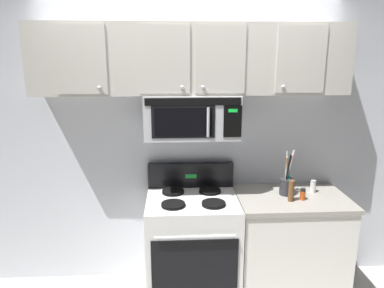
{
  "coord_description": "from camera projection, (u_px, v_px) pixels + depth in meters",
  "views": [
    {
      "loc": [
        -0.16,
        -2.38,
        2.07
      ],
      "look_at": [
        0.0,
        0.49,
        1.35
      ],
      "focal_mm": 33.95,
      "sensor_mm": 36.0,
      "label": 1
    }
  ],
  "objects": [
    {
      "name": "pepper_mill",
      "position": [
        291.0,
        191.0,
        2.94
      ],
      "size": [
        0.05,
        0.05,
        0.18
      ],
      "primitive_type": "cylinder",
      "color": "brown",
      "rests_on": "counter_segment"
    },
    {
      "name": "utensil_crock_charcoal",
      "position": [
        287.0,
        184.0,
        3.07
      ],
      "size": [
        0.13,
        0.12,
        0.38
      ],
      "color": "#2D2D33",
      "rests_on": "counter_segment"
    },
    {
      "name": "counter_segment",
      "position": [
        288.0,
        244.0,
        3.17
      ],
      "size": [
        0.93,
        0.65,
        0.9
      ],
      "color": "white",
      "rests_on": "ground_plane"
    },
    {
      "name": "over_range_microwave",
      "position": [
        192.0,
        116.0,
        2.96
      ],
      "size": [
        0.76,
        0.43,
        0.35
      ],
      "color": "#B7BABF"
    },
    {
      "name": "salt_shaker",
      "position": [
        313.0,
        186.0,
        3.13
      ],
      "size": [
        0.05,
        0.05,
        0.11
      ],
      "color": "white",
      "rests_on": "counter_segment"
    },
    {
      "name": "back_wall",
      "position": [
        190.0,
        136.0,
        3.25
      ],
      "size": [
        5.2,
        0.1,
        2.7
      ],
      "primitive_type": "cube",
      "color": "silver",
      "rests_on": "ground_plane"
    },
    {
      "name": "upper_cabinets",
      "position": [
        191.0,
        59.0,
        2.88
      ],
      "size": [
        2.5,
        0.36,
        0.55
      ],
      "color": "#BCB7AD"
    },
    {
      "name": "spice_jar",
      "position": [
        303.0,
        194.0,
        2.97
      ],
      "size": [
        0.04,
        0.04,
        0.09
      ],
      "color": "#C64C19",
      "rests_on": "counter_segment"
    },
    {
      "name": "stove_range",
      "position": [
        192.0,
        245.0,
        3.11
      ],
      "size": [
        0.76,
        0.69,
        1.12
      ],
      "color": "white",
      "rests_on": "ground_plane"
    }
  ]
}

